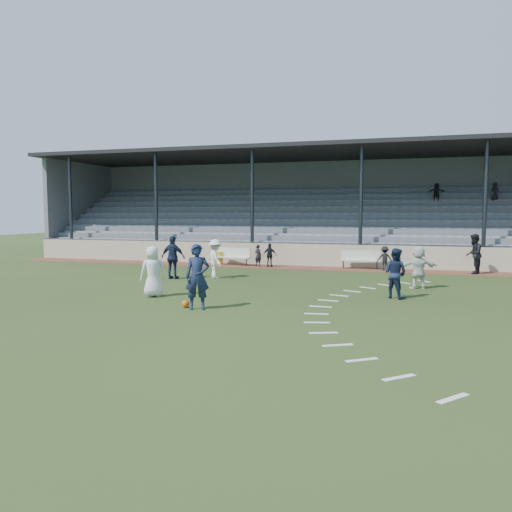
# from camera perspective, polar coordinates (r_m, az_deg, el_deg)

# --- Properties ---
(ground) EXTENTS (90.00, 90.00, 0.00)m
(ground) POSITION_cam_1_polar(r_m,az_deg,el_deg) (16.36, -2.55, -5.27)
(ground) COLOR #2A3C18
(ground) RESTS_ON ground
(cinder_track) EXTENTS (34.00, 2.00, 0.02)m
(cinder_track) POSITION_cam_1_polar(r_m,az_deg,el_deg) (26.39, 5.04, -1.34)
(cinder_track) COLOR brown
(cinder_track) RESTS_ON ground
(retaining_wall) EXTENTS (34.00, 0.18, 1.20)m
(retaining_wall) POSITION_cam_1_polar(r_m,az_deg,el_deg) (27.36, 5.50, 0.12)
(retaining_wall) COLOR #BFB193
(retaining_wall) RESTS_ON ground
(bench_left) EXTENTS (2.04, 0.80, 0.95)m
(bench_left) POSITION_cam_1_polar(r_m,az_deg,el_deg) (27.52, -2.59, 0.13)
(bench_left) COLOR silver
(bench_left) RESTS_ON cinder_track
(bench_right) EXTENTS (2.01, 0.50, 0.95)m
(bench_right) POSITION_cam_1_polar(r_m,az_deg,el_deg) (26.26, 11.84, -0.20)
(bench_right) COLOR silver
(bench_right) RESTS_ON cinder_track
(trash_bin) EXTENTS (0.44, 0.44, 0.71)m
(trash_bin) POSITION_cam_1_polar(r_m,az_deg,el_deg) (28.00, -4.25, -0.23)
(trash_bin) COLOR gold
(trash_bin) RESTS_ON cinder_track
(football) EXTENTS (0.23, 0.23, 0.23)m
(football) POSITION_cam_1_polar(r_m,az_deg,el_deg) (15.52, -8.06, -5.44)
(football) COLOR #D35E0C
(football) RESTS_ON ground
(player_white_lead) EXTENTS (1.03, 0.96, 1.77)m
(player_white_lead) POSITION_cam_1_polar(r_m,az_deg,el_deg) (17.61, -11.70, -1.72)
(player_white_lead) COLOR silver
(player_white_lead) RESTS_ON ground
(player_navy_lead) EXTENTS (0.85, 0.71, 1.98)m
(player_navy_lead) POSITION_cam_1_polar(r_m,az_deg,el_deg) (15.08, -6.71, -2.38)
(player_navy_lead) COLOR #16203D
(player_navy_lead) RESTS_ON ground
(player_navy_mid) EXTENTS (1.04, 0.98, 1.71)m
(player_navy_mid) POSITION_cam_1_polar(r_m,az_deg,el_deg) (17.61, 15.63, -1.91)
(player_navy_mid) COLOR #16203D
(player_navy_mid) RESTS_ON ground
(player_white_wing) EXTENTS (1.22, 1.27, 1.73)m
(player_white_wing) POSITION_cam_1_polar(r_m,az_deg,el_deg) (22.23, -4.67, -0.31)
(player_white_wing) COLOR silver
(player_white_wing) RESTS_ON ground
(player_navy_wing) EXTENTS (1.11, 0.47, 1.89)m
(player_navy_wing) POSITION_cam_1_polar(r_m,az_deg,el_deg) (22.14, -9.46, -0.17)
(player_navy_wing) COLOR #16203D
(player_navy_wing) RESTS_ON ground
(player_white_back) EXTENTS (1.60, 0.96, 1.65)m
(player_white_back) POSITION_cam_1_polar(r_m,az_deg,el_deg) (20.07, 18.07, -1.23)
(player_white_back) COLOR silver
(player_white_back) RESTS_ON ground
(official) EXTENTS (0.94, 1.08, 1.89)m
(official) POSITION_cam_1_polar(r_m,az_deg,el_deg) (25.69, 23.62, 0.22)
(official) COLOR black
(official) RESTS_ON cinder_track
(sub_left_near) EXTENTS (0.50, 0.42, 1.17)m
(sub_left_near) POSITION_cam_1_polar(r_m,az_deg,el_deg) (26.80, 0.24, 0.05)
(sub_left_near) COLOR black
(sub_left_near) RESTS_ON cinder_track
(sub_left_far) EXTENTS (0.74, 0.32, 1.25)m
(sub_left_far) POSITION_cam_1_polar(r_m,az_deg,el_deg) (26.60, 1.60, 0.10)
(sub_left_far) COLOR black
(sub_left_far) RESTS_ON cinder_track
(sub_right) EXTENTS (0.84, 0.56, 1.22)m
(sub_right) POSITION_cam_1_polar(r_m,az_deg,el_deg) (25.74, 14.49, -0.26)
(sub_right) COLOR black
(sub_right) RESTS_ON cinder_track
(grandstand) EXTENTS (34.60, 9.00, 6.61)m
(grandstand) POSITION_cam_1_polar(r_m,az_deg,el_deg) (31.90, 7.21, 3.68)
(grandstand) COLOR slate
(grandstand) RESTS_ON ground
(penalty_arc) EXTENTS (3.89, 14.63, 0.01)m
(penalty_arc) POSITION_cam_1_polar(r_m,az_deg,el_deg) (15.51, 12.05, -5.93)
(penalty_arc) COLOR white
(penalty_arc) RESTS_ON ground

